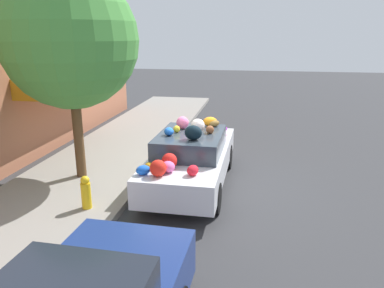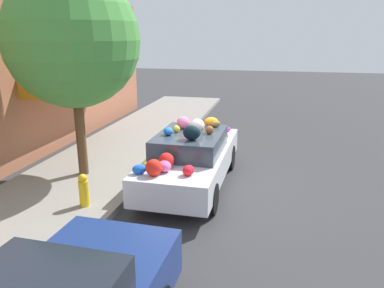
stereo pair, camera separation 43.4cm
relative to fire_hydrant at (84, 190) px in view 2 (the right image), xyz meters
The scene contains 6 objects.
ground_plane 2.67m from the fire_hydrant, 42.94° to the right, with size 60.00×60.00×0.00m, color #38383A.
sidewalk_curb 2.17m from the fire_hydrant, 25.30° to the left, with size 24.00×3.20×0.15m.
building_facade 4.21m from the fire_hydrant, 55.95° to the left, with size 18.00×1.20×4.80m.
street_tree 3.53m from the fire_hydrant, 28.93° to the left, with size 3.15×3.15×4.88m.
fire_hydrant is the anchor object (origin of this frame).
art_car 2.66m from the fire_hydrant, 44.57° to the right, with size 4.48×1.73×1.70m.
Camera 2 is at (-8.37, -1.99, 3.61)m, focal length 35.00 mm.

